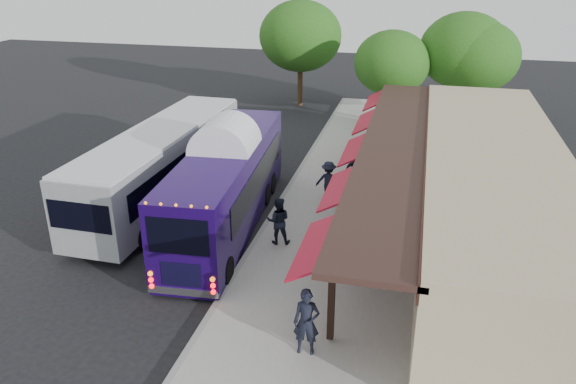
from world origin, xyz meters
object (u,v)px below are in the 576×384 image
Objects in this scene: ped_d at (329,181)px; sign_board at (393,221)px; city_bus at (162,162)px; ped_b at (278,221)px; ped_a at (306,322)px; ped_c at (354,171)px; coach_bus at (227,181)px.

ped_d is 4.36m from sign_board.
ped_d is at bearing 147.21° from sign_board.
city_bus is at bearing -175.79° from sign_board.
ped_a is at bearing 100.11° from ped_b.
sign_board is at bearing -8.61° from city_bus.
ped_c is at bearing 126.95° from sign_board.
coach_bus reaches higher than ped_c.
ped_b is (2.39, -1.23, -0.85)m from coach_bus.
ped_a is 1.07× the size of ped_b.
ped_a is 1.27× the size of ped_c.
ped_a is 1.10× the size of ped_d.
ped_d is at bearing 51.48° from ped_c.
ped_b is at bearing 105.87° from ped_a.
coach_bus reaches higher than ped_d.
ped_b is 4.47m from ped_d.
ped_d is at bearing 37.27° from coach_bus.
ped_a is at bearing -90.36° from sign_board.
coach_bus is at bearing -166.55° from sign_board.
city_bus is at bearing 10.13° from ped_c.
ped_d is at bearing -115.85° from ped_b.
ped_a is at bearing -60.64° from coach_bus.
city_bus is 7.94× the size of ped_c.
ped_c is 1.26× the size of sign_board.
sign_board is at bearing 101.08° from ped_c.
ped_a reaches higher than ped_d.
city_bus is at bearing 13.09° from ped_d.
city_bus is 6.87× the size of ped_d.
ped_c is (2.02, 6.10, -0.14)m from ped_b.
city_bus is 6.66m from ped_b.
sign_board is at bearing -4.89° from coach_bus.
city_bus is at bearing 127.74° from ped_a.
ped_d reaches higher than sign_board.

